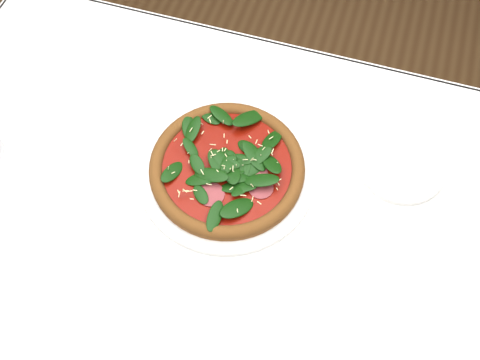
% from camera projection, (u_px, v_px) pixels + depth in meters
% --- Properties ---
extents(ground, '(6.00, 6.00, 0.00)m').
position_uv_depth(ground, '(227.00, 322.00, 1.57)').
color(ground, brown).
rests_on(ground, ground).
extents(dining_table, '(1.21, 0.81, 0.75)m').
position_uv_depth(dining_table, '(219.00, 234.00, 1.00)').
color(dining_table, white).
rests_on(dining_table, ground).
extents(plate, '(0.31, 0.31, 0.01)m').
position_uv_depth(plate, '(227.00, 171.00, 0.94)').
color(plate, silver).
rests_on(plate, dining_table).
extents(pizza, '(0.35, 0.35, 0.04)m').
position_uv_depth(pizza, '(227.00, 166.00, 0.92)').
color(pizza, brown).
rests_on(pizza, plate).
extents(saucer_far, '(0.15, 0.15, 0.01)m').
position_uv_depth(saucer_far, '(401.00, 165.00, 0.95)').
color(saucer_far, silver).
rests_on(saucer_far, dining_table).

